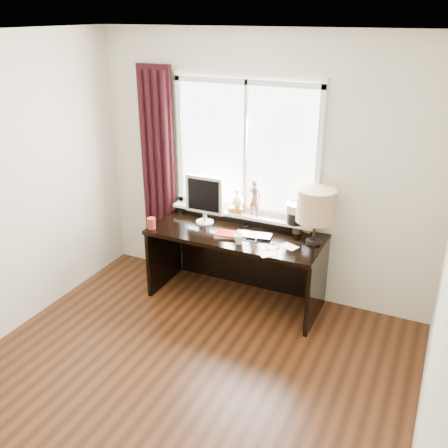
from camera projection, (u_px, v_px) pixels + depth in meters
The scene contains 17 objects.
floor at pixel (159, 408), 3.72m from camera, with size 3.50×4.00×0.00m, color #482310.
ceiling at pixel (135, 37), 2.69m from camera, with size 3.50×4.00×0.00m, color white.
wall_back at pixel (261, 169), 4.87m from camera, with size 3.50×2.60×0.00m, color beige.
wall_right at pixel (441, 317), 2.53m from camera, with size 4.00×2.60×0.00m, color beige.
laptop at pixel (254, 235), 4.73m from camera, with size 0.35×0.22×0.03m, color silver.
mug at pixel (239, 239), 4.58m from camera, with size 0.09×0.09×0.09m, color white.
red_cup at pixel (151, 223), 4.90m from camera, with size 0.08×0.08×0.11m, color maroon.
window at pixel (248, 168), 4.87m from camera, with size 1.52×0.23×1.40m.
curtain at pixel (158, 175), 5.31m from camera, with size 0.38×0.09×2.25m.
desk at pixel (240, 251), 5.00m from camera, with size 1.70×0.70×0.75m.
monitor at pixel (204, 197), 4.94m from camera, with size 0.40×0.18×0.49m.
notebook_stack at pixel (227, 234), 4.75m from camera, with size 0.26×0.22×0.03m.
brush_holder at pixel (297, 227), 4.80m from camera, with size 0.09×0.09×0.25m.
icon_frame at pixel (306, 226), 4.81m from camera, with size 0.10×0.03×0.13m.
table_lamp at pixel (316, 206), 4.47m from camera, with size 0.35×0.35×0.52m.
loose_papers at pixel (276, 249), 4.48m from camera, with size 0.33×0.39×0.00m.
desk_cables at pixel (262, 238), 4.69m from camera, with size 0.54×0.50×0.01m.
Camera 1 is at (1.66, -2.40, 2.73)m, focal length 40.00 mm.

